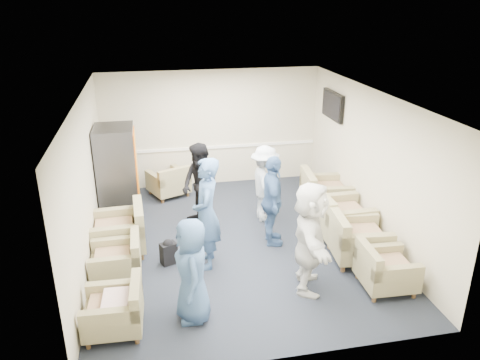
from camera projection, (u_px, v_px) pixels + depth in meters
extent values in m
plane|color=black|center=(236.00, 242.00, 8.58)|extent=(6.00, 6.00, 0.00)
plane|color=silver|center=(236.00, 96.00, 7.59)|extent=(6.00, 6.00, 0.00)
cube|color=beige|center=(212.00, 129.00, 10.82)|extent=(5.00, 0.02, 2.70)
cube|color=beige|center=(286.00, 265.00, 5.35)|extent=(5.00, 0.02, 2.70)
cube|color=beige|center=(86.00, 184.00, 7.63)|extent=(0.02, 6.00, 2.70)
cube|color=beige|center=(370.00, 164.00, 8.54)|extent=(0.02, 6.00, 2.70)
cube|color=white|center=(212.00, 147.00, 10.97)|extent=(4.98, 0.04, 0.06)
cube|color=black|center=(333.00, 105.00, 9.92)|extent=(0.07, 1.00, 0.58)
cube|color=black|center=(331.00, 105.00, 9.91)|extent=(0.01, 0.92, 0.50)
cube|color=#4B4B52|center=(334.00, 112.00, 9.98)|extent=(0.04, 0.10, 0.25)
cube|color=#8A8059|center=(114.00, 316.00, 6.26)|extent=(0.79, 0.79, 0.25)
cube|color=#9B7555|center=(112.00, 305.00, 6.19)|extent=(0.55, 0.51, 0.09)
cube|color=#8A8059|center=(136.00, 295.00, 6.19)|extent=(0.16, 0.76, 0.36)
cube|color=#8A8059|center=(116.00, 266.00, 7.41)|extent=(0.78, 0.78, 0.25)
cube|color=#9B7555|center=(115.00, 256.00, 7.34)|extent=(0.54, 0.50, 0.09)
cube|color=#8A8059|center=(135.00, 246.00, 7.35)|extent=(0.13, 0.77, 0.36)
cube|color=#8A8059|center=(118.00, 237.00, 8.18)|extent=(0.95, 0.95, 0.30)
cube|color=#9B7555|center=(117.00, 227.00, 8.11)|extent=(0.66, 0.62, 0.11)
cube|color=#8A8059|center=(139.00, 216.00, 8.14)|extent=(0.19, 0.92, 0.43)
cube|color=#8A8059|center=(386.00, 274.00, 7.18)|extent=(0.81, 0.81, 0.26)
cube|color=#9B7555|center=(387.00, 264.00, 7.11)|extent=(0.56, 0.53, 0.09)
cube|color=#8A8059|center=(368.00, 258.00, 7.02)|extent=(0.16, 0.78, 0.37)
cube|color=#8A8059|center=(358.00, 244.00, 7.96)|extent=(0.99, 0.99, 0.30)
cube|color=#9B7555|center=(360.00, 234.00, 7.88)|extent=(0.68, 0.65, 0.11)
cube|color=#8A8059|center=(338.00, 226.00, 7.79)|extent=(0.24, 0.92, 0.43)
cube|color=#8A8059|center=(341.00, 222.00, 8.71)|extent=(0.97, 0.97, 0.31)
cube|color=#9B7555|center=(342.00, 212.00, 8.64)|extent=(0.67, 0.63, 0.11)
cube|color=#8A8059|center=(323.00, 206.00, 8.49)|extent=(0.18, 0.95, 0.44)
cube|color=#8A8059|center=(325.00, 198.00, 9.76)|extent=(1.02, 1.02, 0.30)
cube|color=#9B7555|center=(326.00, 189.00, 9.68)|extent=(0.70, 0.67, 0.11)
cube|color=#8A8059|center=(308.00, 182.00, 9.59)|extent=(0.25, 0.94, 0.44)
cube|color=#8A8059|center=(169.00, 185.00, 10.54)|extent=(1.02, 1.02, 0.25)
cube|color=#9B7555|center=(168.00, 178.00, 10.48)|extent=(0.68, 0.69, 0.09)
cube|color=#8A8059|center=(175.00, 177.00, 10.18)|extent=(0.76, 0.43, 0.36)
cube|color=#4B4B52|center=(117.00, 173.00, 9.26)|extent=(0.75, 0.89, 1.89)
cube|color=#ED3904|center=(137.00, 167.00, 9.29)|extent=(0.02, 0.76, 1.51)
cube|color=black|center=(140.00, 203.00, 9.58)|extent=(0.02, 0.45, 0.12)
cube|color=black|center=(169.00, 253.00, 7.86)|extent=(0.31, 0.27, 0.37)
sphere|color=black|center=(168.00, 245.00, 7.79)|extent=(0.19, 0.19, 0.19)
cube|color=silver|center=(116.00, 301.00, 6.18)|extent=(0.36, 0.46, 0.13)
imported|color=#39598A|center=(192.00, 271.00, 6.32)|extent=(0.50, 0.75, 1.52)
imported|color=#39598A|center=(207.00, 214.00, 7.55)|extent=(0.56, 0.75, 1.89)
imported|color=black|center=(200.00, 186.00, 8.90)|extent=(0.95, 1.02, 1.67)
imported|color=silver|center=(265.00, 184.00, 9.19)|extent=(0.59, 1.01, 1.54)
imported|color=#39598A|center=(272.00, 201.00, 8.27)|extent=(0.54, 1.03, 1.67)
imported|color=silver|center=(310.00, 237.00, 6.95)|extent=(0.96, 1.70, 1.75)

